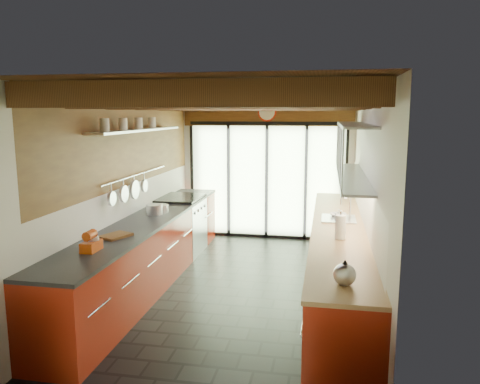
{
  "coord_description": "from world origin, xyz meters",
  "views": [
    {
      "loc": [
        1.1,
        -5.88,
        2.32
      ],
      "look_at": [
        -0.08,
        0.4,
        1.25
      ],
      "focal_mm": 35.0,
      "sensor_mm": 36.0,
      "label": 1
    }
  ],
  "objects_px": {
    "stand_mixer": "(91,243)",
    "soap_bottle": "(339,215)",
    "bowl": "(338,215)",
    "kettle": "(345,273)",
    "paper_towel": "(340,227)"
  },
  "relations": [
    {
      "from": "stand_mixer",
      "to": "soap_bottle",
      "type": "distance_m",
      "value": 3.13
    },
    {
      "from": "stand_mixer",
      "to": "kettle",
      "type": "bearing_deg",
      "value": -11.31
    },
    {
      "from": "stand_mixer",
      "to": "paper_towel",
      "type": "relative_size",
      "value": 0.75
    },
    {
      "from": "soap_bottle",
      "to": "bowl",
      "type": "relative_size",
      "value": 0.75
    },
    {
      "from": "paper_towel",
      "to": "bowl",
      "type": "distance_m",
      "value": 1.16
    },
    {
      "from": "kettle",
      "to": "bowl",
      "type": "relative_size",
      "value": 1.19
    },
    {
      "from": "paper_towel",
      "to": "bowl",
      "type": "height_order",
      "value": "paper_towel"
    },
    {
      "from": "stand_mixer",
      "to": "soap_bottle",
      "type": "height_order",
      "value": "stand_mixer"
    },
    {
      "from": "stand_mixer",
      "to": "paper_towel",
      "type": "distance_m",
      "value": 2.71
    },
    {
      "from": "paper_towel",
      "to": "stand_mixer",
      "type": "bearing_deg",
      "value": -159.62
    },
    {
      "from": "stand_mixer",
      "to": "bowl",
      "type": "distance_m",
      "value": 3.3
    },
    {
      "from": "kettle",
      "to": "bowl",
      "type": "height_order",
      "value": "kettle"
    },
    {
      "from": "kettle",
      "to": "paper_towel",
      "type": "distance_m",
      "value": 1.45
    },
    {
      "from": "kettle",
      "to": "soap_bottle",
      "type": "relative_size",
      "value": 1.58
    },
    {
      "from": "stand_mixer",
      "to": "bowl",
      "type": "height_order",
      "value": "stand_mixer"
    }
  ]
}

